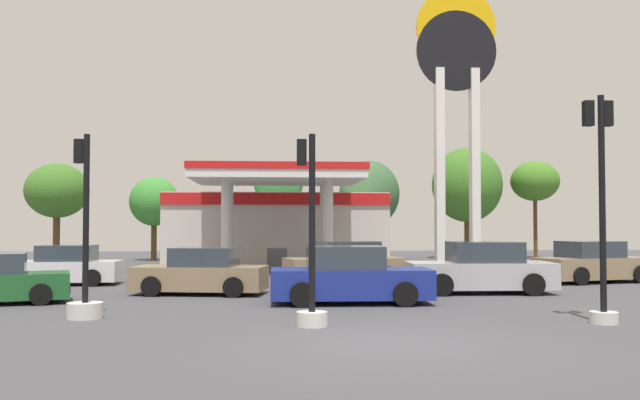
% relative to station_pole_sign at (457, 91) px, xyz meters
% --- Properties ---
extents(ground_plane, '(90.00, 90.00, 0.00)m').
position_rel_station_pole_sign_xyz_m(ground_plane, '(-6.42, -19.24, -8.46)').
color(ground_plane, '#47474C').
rests_on(ground_plane, ground).
extents(gas_station, '(11.65, 13.62, 4.77)m').
position_rel_station_pole_sign_xyz_m(gas_station, '(-8.39, 6.07, -6.29)').
color(gas_station, beige).
rests_on(gas_station, ground).
extents(station_pole_sign, '(3.78, 0.56, 13.36)m').
position_rel_station_pole_sign_xyz_m(station_pole_sign, '(0.00, 0.00, 0.00)').
color(station_pole_sign, white).
rests_on(station_pole_sign, ground).
extents(car_0, '(4.67, 2.90, 1.56)m').
position_rel_station_pole_sign_xyz_m(car_0, '(3.48, -6.32, -7.76)').
color(car_0, black).
rests_on(car_0, ground).
extents(car_1, '(4.65, 2.74, 1.56)m').
position_rel_station_pole_sign_xyz_m(car_1, '(-5.91, -5.95, -7.76)').
color(car_1, black).
rests_on(car_1, ground).
extents(car_2, '(4.63, 2.21, 1.64)m').
position_rel_station_pole_sign_xyz_m(car_2, '(-1.99, -10.05, -7.72)').
color(car_2, black).
rests_on(car_2, ground).
extents(car_3, '(4.04, 1.88, 1.44)m').
position_rel_station_pole_sign_xyz_m(car_3, '(-16.16, -6.01, -7.81)').
color(car_3, black).
rests_on(car_3, ground).
extents(car_4, '(4.33, 2.40, 1.47)m').
position_rel_station_pole_sign_xyz_m(car_4, '(-10.86, -9.84, -7.80)').
color(car_4, black).
rests_on(car_4, ground).
extents(car_6, '(4.46, 2.09, 1.59)m').
position_rel_station_pole_sign_xyz_m(car_6, '(-6.48, -12.63, -7.75)').
color(car_6, black).
rests_on(car_6, ground).
extents(traffic_signal_0, '(0.67, 0.69, 4.15)m').
position_rel_station_pole_sign_xyz_m(traffic_signal_0, '(-7.81, -16.88, -7.19)').
color(traffic_signal_0, silver).
rests_on(traffic_signal_0, ground).
extents(traffic_signal_1, '(0.82, 0.82, 4.31)m').
position_rel_station_pole_sign_xyz_m(traffic_signal_1, '(-13.00, -15.28, -7.46)').
color(traffic_signal_1, silver).
rests_on(traffic_signal_1, ground).
extents(traffic_signal_2, '(0.65, 0.66, 5.08)m').
position_rel_station_pole_sign_xyz_m(traffic_signal_2, '(-1.32, -16.90, -6.22)').
color(traffic_signal_2, silver).
rests_on(traffic_signal_2, ground).
extents(tree_0, '(3.60, 3.60, 5.70)m').
position_rel_station_pole_sign_xyz_m(tree_0, '(-20.98, 9.11, -4.36)').
color(tree_0, brown).
rests_on(tree_0, ground).
extents(tree_1, '(2.94, 2.94, 5.05)m').
position_rel_station_pole_sign_xyz_m(tree_1, '(-15.71, 10.68, -4.91)').
color(tree_1, brown).
rests_on(tree_1, ground).
extents(tree_2, '(3.02, 3.02, 5.96)m').
position_rel_station_pole_sign_xyz_m(tree_2, '(-8.22, 10.73, -3.84)').
color(tree_2, brown).
rests_on(tree_2, ground).
extents(tree_3, '(3.77, 3.77, 6.16)m').
position_rel_station_pole_sign_xyz_m(tree_3, '(-2.55, 11.20, -4.38)').
color(tree_3, brown).
rests_on(tree_3, ground).
extents(tree_4, '(4.43, 4.43, 7.06)m').
position_rel_station_pole_sign_xyz_m(tree_4, '(3.75, 11.49, -3.78)').
color(tree_4, brown).
rests_on(tree_4, ground).
extents(tree_5, '(3.07, 3.07, 6.23)m').
position_rel_station_pole_sign_xyz_m(tree_5, '(8.18, 11.51, -3.53)').
color(tree_5, brown).
rests_on(tree_5, ground).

